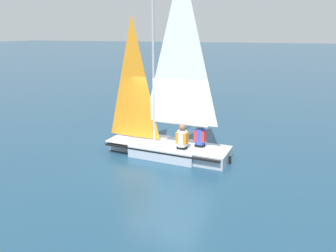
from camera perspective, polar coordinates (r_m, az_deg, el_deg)
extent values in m
plane|color=navy|center=(10.83, 0.00, -4.95)|extent=(260.00, 260.00, 0.00)
cube|color=#B2BCCC|center=(10.77, 0.00, -4.03)|extent=(1.53, 2.21, 0.37)
cube|color=#B2BCCC|center=(11.44, -7.10, -2.93)|extent=(0.83, 0.93, 0.37)
cube|color=#B2BCCC|center=(10.28, 7.93, -5.17)|extent=(1.28, 0.94, 0.37)
cube|color=black|center=(10.73, 0.00, -3.43)|extent=(1.58, 3.92, 0.05)
cube|color=silver|center=(11.16, -5.13, -2.25)|extent=(1.40, 1.81, 0.04)
cylinder|color=#B7B7BC|center=(10.36, -2.56, 12.11)|extent=(0.08, 0.08, 5.61)
cylinder|color=#B7B7BC|center=(10.34, 2.12, 0.40)|extent=(0.11, 1.83, 0.07)
pyramid|color=white|center=(9.97, 2.27, 13.79)|extent=(0.09, 1.74, 4.73)
pyramid|color=orange|center=(10.77, -6.10, 8.35)|extent=(0.08, 1.34, 3.97)
cube|color=black|center=(10.19, 10.72, -5.85)|extent=(0.03, 0.08, 0.26)
cube|color=black|center=(10.32, 2.44, -4.68)|extent=(0.25, 0.29, 0.45)
cylinder|color=white|center=(10.17, 2.47, -2.18)|extent=(0.31, 0.31, 0.50)
cube|color=orange|center=(10.16, 2.47, -2.04)|extent=(0.27, 0.35, 0.35)
sphere|color=brown|center=(10.06, 2.50, -0.29)|extent=(0.22, 0.22, 0.22)
cube|color=black|center=(10.56, 5.55, -4.26)|extent=(0.25, 0.29, 0.45)
cylinder|color=blue|center=(10.41, 5.62, -1.81)|extent=(0.31, 0.31, 0.50)
cube|color=red|center=(10.40, 5.62, -1.68)|extent=(0.27, 0.35, 0.35)
sphere|color=#A87A56|center=(10.31, 5.67, 0.04)|extent=(0.22, 0.22, 0.22)
cylinder|color=white|center=(10.29, 5.68, 0.48)|extent=(0.21, 0.21, 0.06)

